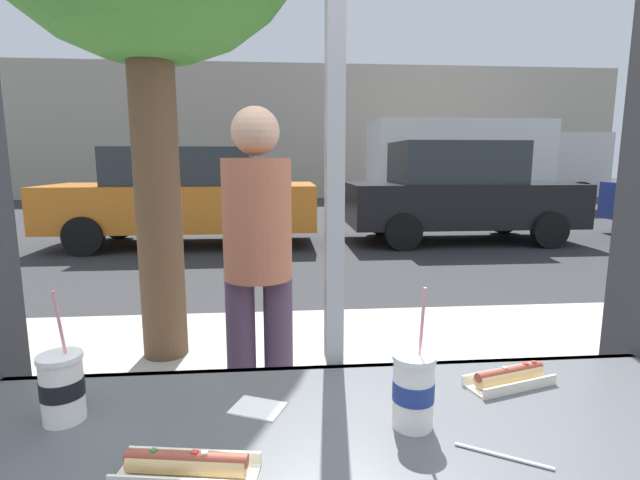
{
  "coord_description": "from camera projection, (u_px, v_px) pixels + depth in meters",
  "views": [
    {
      "loc": [
        -0.16,
        -1.27,
        1.53
      ],
      "look_at": [
        0.13,
        2.08,
        0.97
      ],
      "focal_mm": 26.67,
      "sensor_mm": 36.0,
      "label": 1
    }
  ],
  "objects": [
    {
      "name": "ground_plane",
      "position": [
        287.0,
        239.0,
        9.38
      ],
      "size": [
        60.0,
        60.0,
        0.0
      ],
      "primitive_type": "plane",
      "color": "#2D2D30"
    },
    {
      "name": "sidewalk_strip",
      "position": [
        306.0,
        389.0,
        3.08
      ],
      "size": [
        16.0,
        2.8,
        0.14
      ],
      "primitive_type": "cube",
      "color": "#B2ADA3",
      "rests_on": "ground"
    },
    {
      "name": "window_wall",
      "position": [
        335.0,
        63.0,
        1.3
      ],
      "size": [
        2.66,
        0.2,
        2.9
      ],
      "color": "#2D2D33",
      "rests_on": "ground"
    },
    {
      "name": "building_facade_far",
      "position": [
        282.0,
        133.0,
        19.57
      ],
      "size": [
        28.0,
        1.2,
        5.31
      ],
      "primitive_type": "cube",
      "color": "#A89E8E",
      "rests_on": "ground"
    },
    {
      "name": "soda_cup_left",
      "position": [
        413.0,
        389.0,
        1.06
      ],
      "size": [
        0.1,
        0.1,
        0.33
      ],
      "color": "white",
      "rests_on": "window_counter"
    },
    {
      "name": "soda_cup_right",
      "position": [
        62.0,
        386.0,
        1.09
      ],
      "size": [
        0.1,
        0.1,
        0.32
      ],
      "color": "white",
      "rests_on": "window_counter"
    },
    {
      "name": "hotdog_tray_near",
      "position": [
        187.0,
        466.0,
        0.9
      ],
      "size": [
        0.28,
        0.14,
        0.05
      ],
      "color": "silver",
      "rests_on": "window_counter"
    },
    {
      "name": "hotdog_tray_far",
      "position": [
        509.0,
        377.0,
        1.27
      ],
      "size": [
        0.26,
        0.15,
        0.05
      ],
      "color": "beige",
      "rests_on": "window_counter"
    },
    {
      "name": "loose_straw",
      "position": [
        503.0,
        456.0,
        0.96
      ],
      "size": [
        0.17,
        0.1,
        0.01
      ],
      "primitive_type": "cylinder",
      "rotation": [
        0.0,
        1.57,
        -0.55
      ],
      "color": "white",
      "rests_on": "window_counter"
    },
    {
      "name": "napkin_wrapper",
      "position": [
        258.0,
        408.0,
        1.15
      ],
      "size": [
        0.15,
        0.13,
        0.0
      ],
      "primitive_type": "cube",
      "rotation": [
        0.0,
        0.0,
        -0.41
      ],
      "color": "white",
      "rests_on": "window_counter"
    },
    {
      "name": "parked_car_orange",
      "position": [
        184.0,
        196.0,
        8.56
      ],
      "size": [
        4.69,
        1.93,
        1.75
      ],
      "color": "orange",
      "rests_on": "ground"
    },
    {
      "name": "parked_car_black",
      "position": [
        458.0,
        192.0,
        8.99
      ],
      "size": [
        4.24,
        1.94,
        1.87
      ],
      "color": "black",
      "rests_on": "ground"
    },
    {
      "name": "box_truck",
      "position": [
        480.0,
        161.0,
        14.86
      ],
      "size": [
        7.07,
        2.44,
        2.73
      ],
      "color": "silver",
      "rests_on": "ground"
    },
    {
      "name": "pedestrian",
      "position": [
        258.0,
        259.0,
        2.23
      ],
      "size": [
        0.32,
        0.32,
        1.63
      ],
      "color": "#4A364C",
      "rests_on": "sidewalk_strip"
    }
  ]
}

